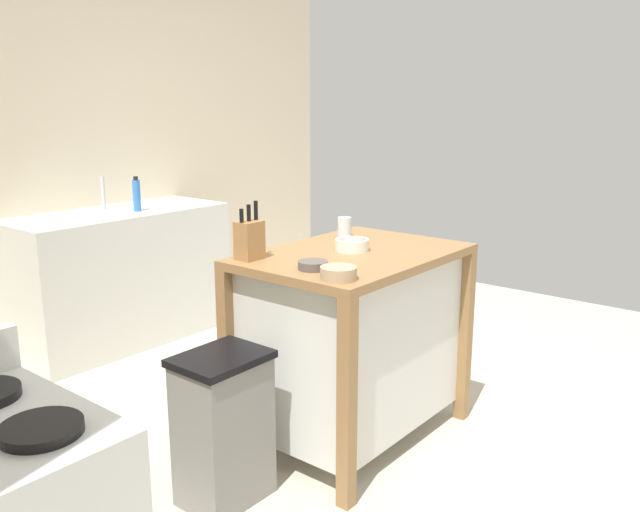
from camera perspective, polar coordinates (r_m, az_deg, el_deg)
name	(u,v)px	position (r m, az deg, el deg)	size (l,w,h in m)	color
ground_plane	(371,442)	(3.32, 4.44, -15.70)	(5.96, 5.96, 0.00)	#BCB29E
wall_back	(69,147)	(4.77, -20.84, 8.73)	(4.91, 0.10, 2.60)	beige
kitchen_island	(353,335)	(3.18, 2.82, -6.81)	(1.05, 0.74, 0.92)	olive
knife_block	(249,239)	(2.91, -6.10, 1.45)	(0.11, 0.09, 0.25)	#9E7042
bowl_stoneware_deep	(338,273)	(2.58, 1.60, -1.44)	(0.15, 0.15, 0.05)	tan
bowl_ceramic_small	(352,245)	(3.08, 2.78, 0.99)	(0.16, 0.16, 0.05)	silver
bowl_ceramic_wide	(313,265)	(2.74, -0.62, -0.77)	(0.12, 0.12, 0.04)	#564C47
drinking_cup	(344,227)	(3.38, 2.12, 2.49)	(0.07, 0.07, 0.10)	silver
trash_bin	(223,428)	(2.78, -8.32, -14.42)	(0.36, 0.28, 0.63)	slate
sink_counter	(121,276)	(4.66, -16.74, -1.68)	(1.44, 0.60, 0.89)	silver
sink_faucet	(103,193)	(4.67, -18.17, 5.18)	(0.02, 0.02, 0.22)	#B7BCC1
bottle_hand_soap	(137,195)	(4.53, -15.52, 5.09)	(0.05, 0.05, 0.23)	blue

